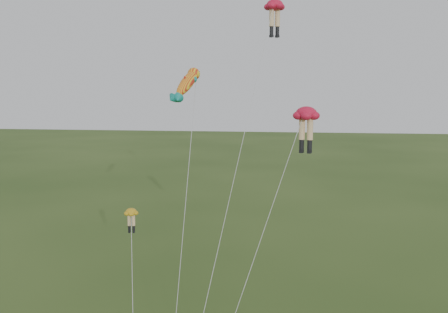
# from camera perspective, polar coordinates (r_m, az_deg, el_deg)

# --- Properties ---
(legs_kite_red_high) EXTENTS (4.92, 14.00, 21.35)m
(legs_kite_red_high) POSITION_cam_1_polar(r_m,az_deg,el_deg) (36.67, 5.71, 16.15)
(legs_kite_red_high) COLOR red
(legs_kite_red_high) RESTS_ON ground
(legs_kite_red_mid) EXTENTS (5.80, 7.23, 14.09)m
(legs_kite_red_mid) POSITION_cam_1_polar(r_m,az_deg,el_deg) (29.40, 9.27, 4.20)
(legs_kite_red_mid) COLOR red
(legs_kite_red_mid) RESTS_ON ground
(legs_kite_yellow) EXTENTS (3.12, 8.40, 7.60)m
(legs_kite_yellow) POSITION_cam_1_polar(r_m,az_deg,el_deg) (32.03, -10.55, -7.23)
(legs_kite_yellow) COLOR gold
(legs_kite_yellow) RESTS_ON ground
(fish_kite) EXTENTS (1.82, 10.73, 16.79)m
(fish_kite) POSITION_cam_1_polar(r_m,az_deg,el_deg) (33.53, -4.18, 8.33)
(fish_kite) COLOR yellow
(fish_kite) RESTS_ON ground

